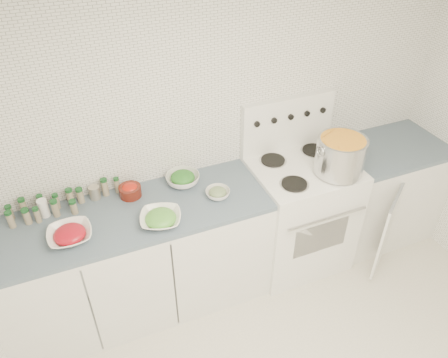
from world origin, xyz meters
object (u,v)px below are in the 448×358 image
bowl_tomato (70,234)px  bowl_snowpea (161,218)px  stock_pot (341,154)px  stove (298,211)px

bowl_tomato → bowl_snowpea: (0.55, -0.07, -0.00)m
stock_pot → bowl_tomato: size_ratio=1.38×
stock_pot → bowl_tomato: stock_pot is taller
bowl_tomato → stove: bearing=3.0°
stove → bowl_tomato: size_ratio=5.05×
bowl_tomato → bowl_snowpea: 0.55m
stove → stock_pot: stove is taller
stock_pot → bowl_snowpea: stock_pot is taller
stove → bowl_snowpea: 1.23m
stock_pot → bowl_tomato: 1.88m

